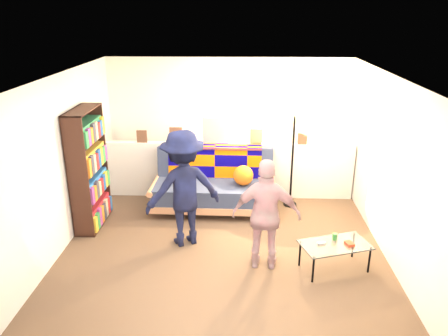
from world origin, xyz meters
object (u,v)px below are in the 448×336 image
person_left (183,189)px  floor_lamp (293,139)px  bookshelf (89,173)px  coffee_table (336,246)px  person_right (266,215)px  futon_sofa (215,185)px

person_left → floor_lamp: bearing=-165.7°
bookshelf → coffee_table: bearing=-17.9°
bookshelf → person_right: 2.88m
floor_lamp → person_right: (-0.53, -1.96, -0.44)m
person_right → floor_lamp: bearing=-100.1°
bookshelf → person_left: bearing=-19.0°
futon_sofa → coffee_table: size_ratio=2.13×
floor_lamp → bookshelf: bearing=-165.1°
futon_sofa → bookshelf: bookshelf is taller
bookshelf → person_right: (2.66, -1.11, -0.12)m
bookshelf → person_right: bookshelf is taller
coffee_table → person_right: person_right is taller
floor_lamp → person_left: size_ratio=0.99×
floor_lamp → person_left: 2.18m
bookshelf → floor_lamp: bearing=14.9°
futon_sofa → coffee_table: (1.67, -1.81, -0.07)m
bookshelf → futon_sofa: bearing=19.2°
coffee_table → person_right: bearing=177.8°
bookshelf → person_left: bookshelf is taller
bookshelf → person_left: size_ratio=1.10×
bookshelf → floor_lamp: bookshelf is taller
coffee_table → futon_sofa: bearing=132.7°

